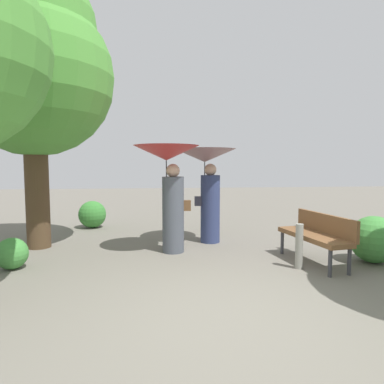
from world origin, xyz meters
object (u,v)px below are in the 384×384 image
Objects in this scene: park_bench at (317,233)px; person_left at (169,176)px; path_marker_post at (299,246)px; person_right at (207,174)px; tree_near_left at (32,61)px.

person_left is at bearing -120.96° from park_bench.
path_marker_post is at bearing -67.85° from park_bench.
park_bench is at bearing -138.35° from person_right.
tree_near_left is 7.61× the size of path_marker_post.
path_marker_post is (2.02, -1.25, -1.10)m from person_left.
park_bench reaches higher than path_marker_post.
path_marker_post is at bearing -22.38° from tree_near_left.
person_right reaches higher than park_bench.
person_left reaches higher than person_right.
person_left is 0.37× the size of tree_near_left.
person_right is at bearing 121.15° from path_marker_post.
person_right reaches higher than path_marker_post.
path_marker_post is at bearing -150.63° from person_right.
park_bench is 6.16m from tree_near_left.
park_bench is at bearing -18.03° from tree_near_left.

